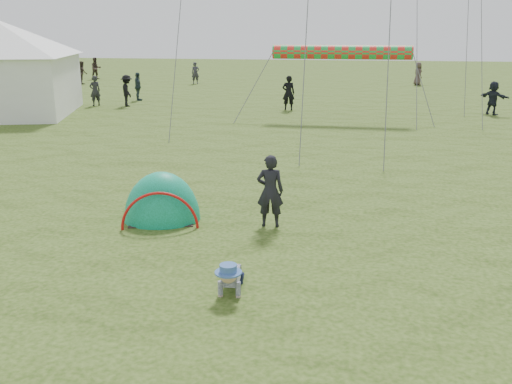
# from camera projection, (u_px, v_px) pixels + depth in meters

# --- Properties ---
(ground) EXTENTS (140.00, 140.00, 0.00)m
(ground) POSITION_uv_depth(u_px,v_px,m) (204.00, 284.00, 9.61)
(ground) COLOR #213B0B
(crawling_toddler) EXTENTS (0.60, 0.82, 0.60)m
(crawling_toddler) POSITION_uv_depth(u_px,v_px,m) (230.00, 276.00, 9.21)
(crawling_toddler) COLOR black
(crawling_toddler) RESTS_ON ground
(popup_tent) EXTENTS (1.98, 1.76, 2.20)m
(popup_tent) POSITION_uv_depth(u_px,v_px,m) (163.00, 220.00, 12.84)
(popup_tent) COLOR #097333
(popup_tent) RESTS_ON ground
(standing_adult) EXTENTS (0.61, 0.43, 1.59)m
(standing_adult) POSITION_uv_depth(u_px,v_px,m) (270.00, 191.00, 12.21)
(standing_adult) COLOR black
(standing_adult) RESTS_ON ground
(crowd_person_0) EXTENTS (0.70, 0.69, 1.64)m
(crowd_person_0) POSITION_uv_depth(u_px,v_px,m) (95.00, 91.00, 31.33)
(crowd_person_0) COLOR #232427
(crowd_person_0) RESTS_ON ground
(crowd_person_1) EXTENTS (1.01, 1.06, 1.72)m
(crowd_person_1) POSITION_uv_depth(u_px,v_px,m) (82.00, 73.00, 43.40)
(crowd_person_1) COLOR #342B25
(crowd_person_1) RESTS_ON ground
(crowd_person_3) EXTENTS (1.14, 1.26, 1.70)m
(crowd_person_3) POSITION_uv_depth(u_px,v_px,m) (127.00, 91.00, 31.11)
(crowd_person_3) COLOR black
(crowd_person_3) RESTS_ON ground
(crowd_person_4) EXTENTS (0.81, 0.97, 1.70)m
(crowd_person_4) POSITION_uv_depth(u_px,v_px,m) (418.00, 74.00, 42.59)
(crowd_person_4) COLOR #473734
(crowd_person_4) RESTS_ON ground
(crowd_person_6) EXTENTS (0.71, 0.62, 1.64)m
(crowd_person_6) POSITION_uv_depth(u_px,v_px,m) (195.00, 73.00, 43.62)
(crowd_person_6) COLOR #302E37
(crowd_person_6) RESTS_ON ground
(crowd_person_8) EXTENTS (0.60, 1.11, 1.80)m
(crowd_person_8) POSITION_uv_depth(u_px,v_px,m) (47.00, 89.00, 31.64)
(crowd_person_8) COLOR #25333D
(crowd_person_8) RESTS_ON ground
(crowd_person_9) EXTENTS (0.91, 1.22, 1.69)m
(crowd_person_9) POSITION_uv_depth(u_px,v_px,m) (35.00, 83.00, 35.26)
(crowd_person_9) COLOR black
(crowd_person_9) RESTS_ON ground
(crowd_person_11) EXTENTS (1.42, 1.42, 1.64)m
(crowd_person_11) POSITION_uv_depth(u_px,v_px,m) (493.00, 98.00, 28.10)
(crowd_person_11) COLOR #1E232E
(crowd_person_11) RESTS_ON ground
(crowd_person_12) EXTENTS (0.70, 0.51, 1.78)m
(crowd_person_12) POSITION_uv_depth(u_px,v_px,m) (288.00, 93.00, 29.65)
(crowd_person_12) COLOR black
(crowd_person_12) RESTS_ON ground
(crowd_person_13) EXTENTS (1.09, 1.08, 1.78)m
(crowd_person_13) POSITION_uv_depth(u_px,v_px,m) (96.00, 68.00, 47.59)
(crowd_person_13) COLOR #362A26
(crowd_person_13) RESTS_ON ground
(crowd_person_14) EXTENTS (0.86, 1.03, 1.64)m
(crowd_person_14) POSITION_uv_depth(u_px,v_px,m) (138.00, 87.00, 33.54)
(crowd_person_14) COLOR #2B3B43
(crowd_person_14) RESTS_ON ground
(rainbow_tube_kite) EXTENTS (6.31, 0.64, 0.64)m
(rainbow_tube_kite) POSITION_uv_depth(u_px,v_px,m) (342.00, 52.00, 25.98)
(rainbow_tube_kite) COLOR red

